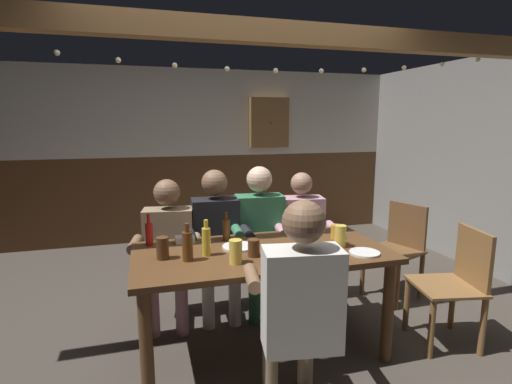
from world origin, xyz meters
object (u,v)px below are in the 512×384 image
(plate_0, at_px, (238,247))
(pint_glass_1, at_px, (292,227))
(plate_1, at_px, (365,253))
(bottle_3, at_px, (149,233))
(pint_glass_4, at_px, (163,248))
(chair_empty_near_right, at_px, (456,282))
(pint_glass_0, at_px, (336,232))
(wall_dart_cabinet, at_px, (269,123))
(table_candle, at_px, (343,238))
(bottle_2, at_px, (226,230))
(bottle_0, at_px, (188,245))
(pint_glass_2, at_px, (254,248))
(bottle_1, at_px, (206,241))
(person_0, at_px, (168,244))
(person_2, at_px, (261,231))
(pint_glass_3, at_px, (236,252))
(person_4, at_px, (299,300))
(dining_table, at_px, (262,265))
(person_3, at_px, (302,233))
(pint_glass_5, at_px, (340,236))
(condiment_caddy, at_px, (185,240))
(person_1, at_px, (216,236))
(chair_empty_near_left, at_px, (398,247))

(plate_0, relative_size, pint_glass_1, 1.86)
(plate_1, distance_m, bottle_3, 1.53)
(bottle_3, relative_size, pint_glass_4, 1.60)
(chair_empty_near_right, relative_size, pint_glass_0, 8.31)
(chair_empty_near_right, relative_size, wall_dart_cabinet, 1.26)
(table_candle, height_order, bottle_2, bottle_2)
(plate_1, relative_size, bottle_0, 0.83)
(pint_glass_2, xyz_separation_m, wall_dart_cabinet, (1.07, 3.01, 0.81))
(bottle_1, relative_size, pint_glass_2, 2.11)
(person_0, bearing_deg, person_2, -171.23)
(pint_glass_3, bearing_deg, pint_glass_2, 33.33)
(table_candle, relative_size, bottle_0, 0.32)
(bottle_1, xyz_separation_m, pint_glass_3, (0.15, -0.20, -0.03))
(person_4, distance_m, pint_glass_3, 0.55)
(person_0, xyz_separation_m, plate_1, (1.25, -0.93, 0.11))
(dining_table, bearing_deg, person_3, 48.44)
(pint_glass_5, bearing_deg, table_candle, 47.40)
(condiment_caddy, distance_m, wall_dart_cabinet, 3.09)
(plate_1, height_order, pint_glass_4, pint_glass_4)
(person_1, height_order, wall_dart_cabinet, wall_dart_cabinet)
(pint_glass_1, bearing_deg, person_2, 112.53)
(bottle_2, bearing_deg, person_1, 91.54)
(plate_1, xyz_separation_m, pint_glass_1, (-0.31, 0.58, 0.05))
(plate_0, bearing_deg, bottle_2, 102.87)
(chair_empty_near_right, bearing_deg, wall_dart_cabinet, 19.19)
(person_1, relative_size, pint_glass_4, 8.55)
(table_candle, bearing_deg, pint_glass_0, 85.25)
(pint_glass_4, xyz_separation_m, pint_glass_5, (1.23, -0.09, 0.01))
(pint_glass_0, bearing_deg, person_3, 94.95)
(person_0, bearing_deg, pint_glass_5, 155.64)
(plate_1, xyz_separation_m, pint_glass_2, (-0.74, 0.16, 0.05))
(person_2, height_order, plate_1, person_2)
(dining_table, distance_m, plate_0, 0.21)
(person_0, height_order, chair_empty_near_left, person_0)
(chair_empty_near_right, height_order, wall_dart_cabinet, wall_dart_cabinet)
(bottle_2, xyz_separation_m, pint_glass_0, (0.82, -0.18, -0.03))
(person_3, bearing_deg, pint_glass_5, 97.73)
(bottle_1, distance_m, pint_glass_2, 0.32)
(person_4, relative_size, pint_glass_5, 8.00)
(bottle_3, bearing_deg, person_2, 19.74)
(pint_glass_0, bearing_deg, bottle_3, 171.10)
(table_candle, xyz_separation_m, pint_glass_0, (0.01, 0.14, 0.01))
(condiment_caddy, bearing_deg, pint_glass_1, -0.53)
(chair_empty_near_left, distance_m, bottle_0, 2.18)
(person_2, relative_size, pint_glass_3, 8.26)
(table_candle, bearing_deg, bottle_1, 178.91)
(chair_empty_near_left, relative_size, bottle_0, 3.53)
(bottle_2, xyz_separation_m, pint_glass_5, (0.75, -0.38, -0.00))
(bottle_3, xyz_separation_m, pint_glass_3, (0.52, -0.53, -0.01))
(pint_glass_2, bearing_deg, dining_table, 50.45)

